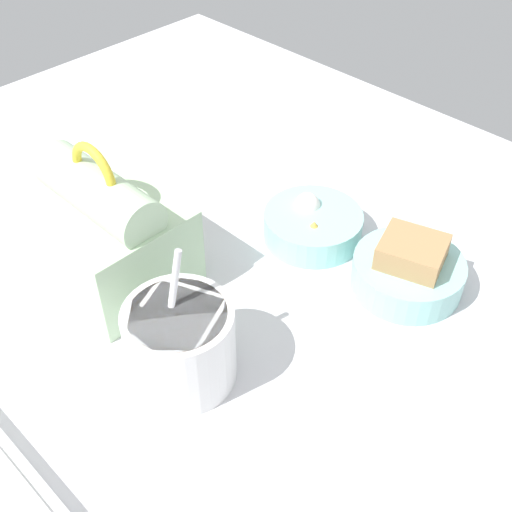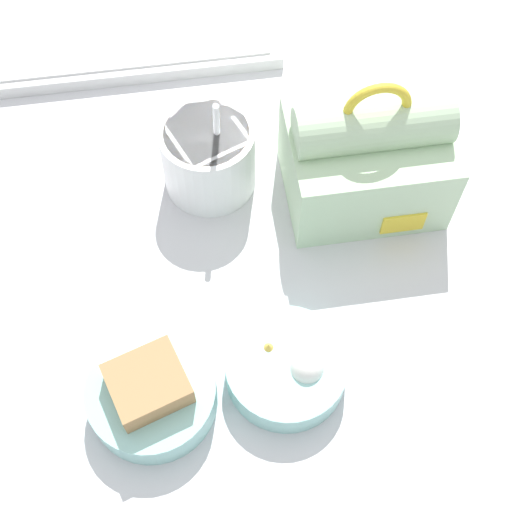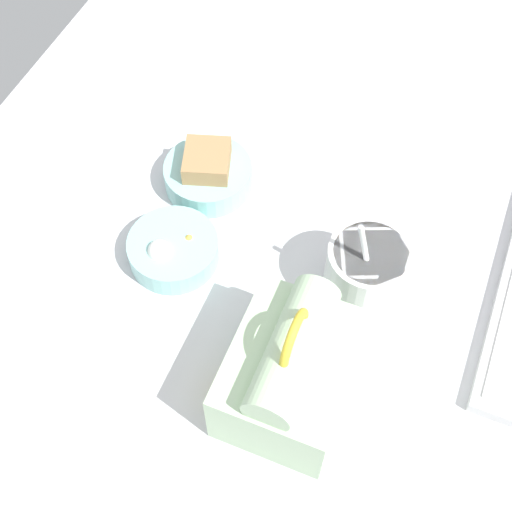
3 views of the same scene
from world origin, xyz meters
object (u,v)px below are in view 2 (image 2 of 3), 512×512
at_px(keyboard, 133,44).
at_px(lunch_bag, 367,157).
at_px(bento_bowl_snacks, 286,367).
at_px(soup_cup, 211,156).
at_px(bento_bowl_sandwich, 152,393).

height_order(keyboard, lunch_bag, lunch_bag).
height_order(lunch_bag, bento_bowl_snacks, lunch_bag).
height_order(soup_cup, bento_bowl_snacks, soup_cup).
relative_size(lunch_bag, bento_bowl_snacks, 1.44).
distance_m(keyboard, bento_bowl_snacks, 0.50).
distance_m(keyboard, lunch_bag, 0.37).
height_order(soup_cup, bento_bowl_sandwich, soup_cup).
xyz_separation_m(lunch_bag, bento_bowl_sandwich, (-0.26, -0.23, -0.04)).
height_order(bento_bowl_sandwich, bento_bowl_snacks, bento_bowl_sandwich).
xyz_separation_m(lunch_bag, soup_cup, (-0.17, 0.04, -0.02)).
bearing_deg(keyboard, lunch_bag, -47.04).
bearing_deg(soup_cup, bento_bowl_sandwich, -108.94).
bearing_deg(keyboard, bento_bowl_snacks, -75.46).
relative_size(keyboard, soup_cup, 2.57).
bearing_deg(lunch_bag, bento_bowl_snacks, -120.28).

